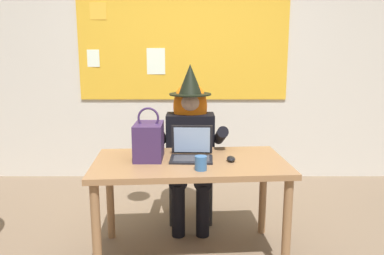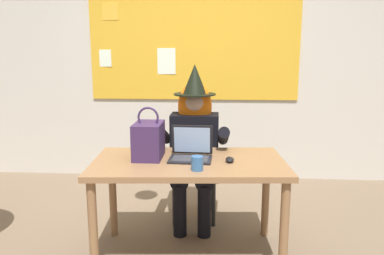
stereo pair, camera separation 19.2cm
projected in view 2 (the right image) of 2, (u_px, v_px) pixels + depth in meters
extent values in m
cube|color=beige|center=(194.00, 62.00, 4.45)|extent=(5.95, 0.10, 2.75)
cube|color=gold|center=(194.00, 47.00, 4.36)|extent=(2.40, 0.02, 1.20)
cube|color=white|center=(166.00, 61.00, 4.40)|extent=(0.21, 0.01, 0.30)
cube|color=gold|center=(110.00, 12.00, 4.33)|extent=(0.19, 0.01, 0.19)
cube|color=white|center=(105.00, 58.00, 4.44)|extent=(0.15, 0.01, 0.20)
cube|color=#8E6642|center=(189.00, 163.00, 2.73)|extent=(1.42, 0.85, 0.04)
cylinder|color=#8E6642|center=(93.00, 231.00, 2.49)|extent=(0.06, 0.06, 0.69)
cylinder|color=#8E6642|center=(284.00, 231.00, 2.49)|extent=(0.06, 0.06, 0.69)
cylinder|color=#8E6642|center=(113.00, 195.00, 3.11)|extent=(0.06, 0.06, 0.69)
cylinder|color=#8E6642|center=(266.00, 195.00, 3.11)|extent=(0.06, 0.06, 0.69)
cube|color=#2D3347|center=(194.00, 174.00, 3.43)|extent=(0.43, 0.43, 0.04)
cube|color=#2D3347|center=(195.00, 142.00, 3.57)|extent=(0.38, 0.05, 0.45)
cylinder|color=#262628|center=(213.00, 204.00, 3.30)|extent=(0.04, 0.04, 0.40)
cylinder|color=#262628|center=(174.00, 204.00, 3.31)|extent=(0.04, 0.04, 0.40)
cylinder|color=#262628|center=(213.00, 190.00, 3.64)|extent=(0.04, 0.04, 0.40)
cylinder|color=#262628|center=(177.00, 190.00, 3.65)|extent=(0.04, 0.04, 0.40)
cylinder|color=black|center=(204.00, 211.00, 3.11)|extent=(0.11, 0.11, 0.44)
cylinder|color=black|center=(180.00, 210.00, 3.13)|extent=(0.11, 0.11, 0.44)
cylinder|color=black|center=(205.00, 175.00, 3.23)|extent=(0.15, 0.42, 0.15)
cylinder|color=black|center=(182.00, 175.00, 3.24)|extent=(0.15, 0.42, 0.15)
cube|color=black|center=(195.00, 143.00, 3.40)|extent=(0.42, 0.26, 0.52)
cylinder|color=black|center=(223.00, 136.00, 3.13)|extent=(0.09, 0.46, 0.24)
cylinder|color=black|center=(163.00, 135.00, 3.16)|extent=(0.09, 0.46, 0.24)
sphere|color=#D1A889|center=(195.00, 103.00, 3.33)|extent=(0.20, 0.20, 0.20)
ellipsoid|color=orange|center=(195.00, 107.00, 3.36)|extent=(0.30, 0.22, 0.44)
cylinder|color=black|center=(195.00, 94.00, 3.31)|extent=(0.37, 0.37, 0.01)
cone|color=black|center=(195.00, 79.00, 3.29)|extent=(0.21, 0.21, 0.26)
cube|color=black|center=(190.00, 159.00, 2.73)|extent=(0.31, 0.23, 0.01)
cube|color=#333338|center=(190.00, 158.00, 2.73)|extent=(0.26, 0.17, 0.00)
cube|color=black|center=(192.00, 139.00, 2.83)|extent=(0.31, 0.05, 0.22)
cube|color=#99B7E0|center=(192.00, 140.00, 2.82)|extent=(0.27, 0.04, 0.19)
ellipsoid|color=black|center=(230.00, 160.00, 2.69)|extent=(0.06, 0.11, 0.03)
cube|color=#38234C|center=(149.00, 140.00, 2.77)|extent=(0.20, 0.30, 0.26)
torus|color=#38234C|center=(148.00, 117.00, 2.74)|extent=(0.16, 0.02, 0.16)
cylinder|color=#336099|center=(197.00, 163.00, 2.49)|extent=(0.08, 0.08, 0.09)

